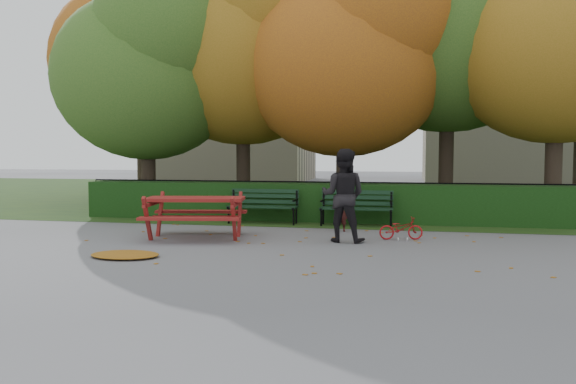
% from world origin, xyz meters
% --- Properties ---
extents(ground, '(90.00, 90.00, 0.00)m').
position_xyz_m(ground, '(0.00, 0.00, 0.00)').
color(ground, slate).
rests_on(ground, ground).
extents(grass_strip, '(90.00, 90.00, 0.00)m').
position_xyz_m(grass_strip, '(0.00, 14.00, 0.01)').
color(grass_strip, '#1D3816').
rests_on(grass_strip, ground).
extents(building_left, '(10.00, 7.00, 15.00)m').
position_xyz_m(building_left, '(-9.00, 26.00, 7.50)').
color(building_left, tan).
rests_on(building_left, ground).
extents(building_right, '(9.00, 6.00, 12.00)m').
position_xyz_m(building_right, '(8.00, 28.00, 6.00)').
color(building_right, tan).
rests_on(building_right, ground).
extents(hedge, '(13.00, 0.90, 1.00)m').
position_xyz_m(hedge, '(0.00, 4.50, 0.50)').
color(hedge, black).
rests_on(hedge, ground).
extents(iron_fence, '(14.00, 0.04, 1.02)m').
position_xyz_m(iron_fence, '(0.00, 5.30, 0.54)').
color(iron_fence, black).
rests_on(iron_fence, ground).
extents(tree_a, '(5.88, 5.60, 7.48)m').
position_xyz_m(tree_a, '(-5.19, 5.58, 4.52)').
color(tree_a, black).
rests_on(tree_a, ground).
extents(tree_b, '(6.72, 6.40, 8.79)m').
position_xyz_m(tree_b, '(-2.44, 6.75, 5.40)').
color(tree_b, black).
rests_on(tree_b, ground).
extents(tree_c, '(6.30, 6.00, 8.00)m').
position_xyz_m(tree_c, '(0.83, 5.96, 4.82)').
color(tree_c, black).
rests_on(tree_c, ground).
extents(tree_d, '(7.14, 6.80, 9.58)m').
position_xyz_m(tree_d, '(3.88, 7.23, 5.98)').
color(tree_d, black).
rests_on(tree_d, ground).
extents(tree_e, '(6.09, 5.80, 8.16)m').
position_xyz_m(tree_e, '(6.52, 5.77, 5.08)').
color(tree_e, black).
rests_on(tree_e, ground).
extents(tree_f, '(6.93, 6.60, 9.19)m').
position_xyz_m(tree_f, '(-7.13, 9.24, 5.69)').
color(tree_f, black).
rests_on(tree_f, ground).
extents(bench_left, '(1.80, 0.57, 0.88)m').
position_xyz_m(bench_left, '(-1.30, 3.70, 0.52)').
color(bench_left, black).
rests_on(bench_left, ground).
extents(bench_right, '(1.80, 0.57, 0.88)m').
position_xyz_m(bench_right, '(1.10, 3.70, 0.52)').
color(bench_right, black).
rests_on(bench_right, ground).
extents(picnic_table, '(2.30, 1.98, 1.00)m').
position_xyz_m(picnic_table, '(-2.09, 0.93, 0.68)').
color(picnic_table, maroon).
rests_on(picnic_table, ground).
extents(leaf_pile, '(1.46, 1.25, 0.09)m').
position_xyz_m(leaf_pile, '(-2.51, -1.37, 0.04)').
color(leaf_pile, brown).
rests_on(leaf_pile, ground).
extents(leaf_scatter, '(9.00, 5.70, 0.01)m').
position_xyz_m(leaf_scatter, '(0.00, 0.30, 0.01)').
color(leaf_scatter, brown).
rests_on(leaf_scatter, ground).
extents(child, '(0.39, 0.31, 0.94)m').
position_xyz_m(child, '(0.82, 2.58, 0.47)').
color(child, '#3B1513').
rests_on(child, ground).
extents(adult, '(1.02, 0.84, 1.90)m').
position_xyz_m(adult, '(1.04, 1.12, 0.95)').
color(adult, black).
rests_on(adult, ground).
extents(bicycle, '(0.95, 0.50, 0.48)m').
position_xyz_m(bicycle, '(2.21, 1.62, 0.24)').
color(bicycle, '#A60F14').
rests_on(bicycle, ground).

